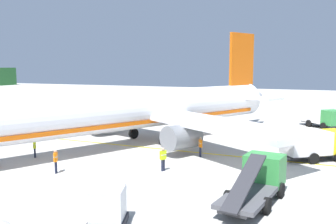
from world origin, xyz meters
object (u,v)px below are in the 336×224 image
Objects in this scene: crew_supervisor at (56,159)px; crew_loader_right at (163,157)px; airliner_foreground at (141,110)px; service_truck_pushback at (321,116)px; cargo_container_near at (108,206)px; crew_loader_left at (200,145)px; crew_marshaller at (35,146)px; service_truck_baggage at (259,179)px; service_truck_fuel at (315,143)px.

crew_loader_right is at bearing -61.78° from crew_supervisor.
airliner_foreground is 24.51m from service_truck_pushback.
cargo_container_near reaches higher than crew_loader_left.
crew_marshaller is at bearing 93.23° from crew_loader_right.
service_truck_baggage is 8.96m from cargo_container_near.
crew_loader_right is (3.06, 7.55, -0.12)m from service_truck_baggage.
service_truck_fuel reaches higher than crew_loader_left.
service_truck_baggage is at bearing -87.51° from crew_supervisor.
service_truck_fuel reaches higher than crew_loader_right.
airliner_foreground is 22.62× the size of crew_loader_left.
crew_loader_right is (-8.23, -6.23, -2.34)m from airliner_foreground.
cargo_container_near is (-6.55, 6.11, -0.24)m from service_truck_baggage.
crew_supervisor is at bearing 124.69° from service_truck_fuel.
service_truck_fuel is at bearing -51.43° from crew_loader_right.
service_truck_pushback is 3.15× the size of crew_loader_right.
service_truck_fuel is 12.99m from crew_loader_right.
service_truck_pushback is at bearing -20.83° from crew_loader_right.
service_truck_baggage is 14.44m from crew_supervisor.
airliner_foreground reaches higher than service_truck_baggage.
service_truck_pushback is 34.57m from crew_supervisor.
airliner_foreground is at bearing 23.24° from cargo_container_near.
crew_loader_right is at bearing 159.17° from service_truck_pushback.
service_truck_pushback is 22.97m from crew_loader_left.
airliner_foreground is 23.88× the size of crew_marshaller.
service_truck_pushback is at bearing -41.80° from airliner_foreground.
service_truck_fuel reaches higher than crew_supervisor.
cargo_container_near is 1.31× the size of crew_supervisor.
crew_loader_right is (0.66, -11.74, 0.08)m from crew_marshaller.
crew_marshaller is at bearing 55.82° from cargo_container_near.
cargo_container_near is at bearing 166.55° from service_truck_pushback.
service_truck_baggage reaches higher than crew_marshaller.
service_truck_baggage is 4.24× the size of crew_marshaller.
airliner_foreground is 6.96× the size of service_truck_fuel.
crew_marshaller is (8.95, 13.18, 0.03)m from cargo_container_near.
service_truck_pushback is 34.79m from crew_marshaller.
service_truck_baggage is at bearing 166.86° from service_truck_fuel.
crew_loader_right is 7.80m from crew_supervisor.
airliner_foreground is 22.12× the size of crew_loader_right.
cargo_container_near is 9.72m from crew_loader_right.
crew_marshaller is at bearing 58.10° from crew_supervisor.
cargo_container_near is (-17.84, -7.66, -2.46)m from airliner_foreground.
service_truck_baggage is (-11.16, 2.60, -0.26)m from service_truck_fuel.
crew_loader_right is (-5.30, 1.11, 0.03)m from crew_loader_left.
crew_loader_left is 12.02m from crew_supervisor.
crew_supervisor is (-3.03, -4.87, 0.09)m from crew_marshaller.
crew_marshaller is (-27.11, 21.80, -0.49)m from service_truck_pushback.
crew_supervisor is (5.92, 8.31, 0.12)m from cargo_container_near.
service_truck_fuel is at bearing -13.14° from service_truck_baggage.
service_truck_fuel is 18.35m from service_truck_pushback.
service_truck_pushback is (29.51, -2.51, 0.29)m from service_truck_baggage.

